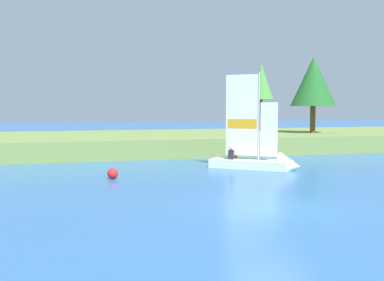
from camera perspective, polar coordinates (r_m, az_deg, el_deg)
ground_plane at (r=15.65m, az=9.16°, el=-7.85°), size 200.00×200.00×0.00m
shore_bank at (r=36.63m, az=-6.39°, el=-0.19°), size 80.00×14.24×1.20m
shoreline_tree_centre at (r=41.93m, az=8.13°, el=6.81°), size 2.13×2.13×5.72m
shoreline_tree_midright at (r=39.57m, az=14.04°, el=6.71°), size 3.54×3.54×5.97m
sailboat at (r=25.42m, az=8.49°, el=-2.43°), size 4.44×4.24×5.48m
channel_buoy at (r=21.96m, az=-9.29°, el=-3.85°), size 0.48×0.48×0.48m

